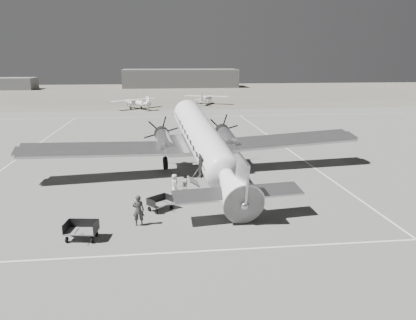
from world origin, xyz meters
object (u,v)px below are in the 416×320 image
object	(u,v)px
ramp_agent	(185,192)
passenger	(174,184)
dc3_airliner	(205,145)
light_plane_right	(206,99)
light_plane_left	(137,104)
ground_crew	(138,210)
hangar_main	(180,78)
shed_secondary	(8,84)
baggage_cart_near	(160,203)
baggage_cart_far	(82,231)

from	to	relation	value
ramp_agent	passenger	world-z (taller)	ramp_agent
dc3_airliner	light_plane_right	world-z (taller)	dc3_airliner
light_plane_left	light_plane_right	bearing A→B (deg)	-11.55
light_plane_left	ground_crew	size ratio (longest dim) A/B	5.37
hangar_main	passenger	world-z (taller)	hangar_main
shed_secondary	light_plane_left	xyz separation A→B (m)	(47.27, -62.34, -0.87)
baggage_cart_near	passenger	world-z (taller)	passenger
light_plane_left	baggage_cart_near	world-z (taller)	light_plane_left
baggage_cart_near	ramp_agent	world-z (taller)	ramp_agent
dc3_airliner	passenger	size ratio (longest dim) A/B	20.00
light_plane_right	ramp_agent	bearing A→B (deg)	-77.09
light_plane_left	hangar_main	bearing A→B (deg)	42.25
light_plane_right	ground_crew	size ratio (longest dim) A/B	5.29
light_plane_right	baggage_cart_far	bearing A→B (deg)	-81.49
ground_crew	shed_secondary	bearing A→B (deg)	-68.51
baggage_cart_near	passenger	size ratio (longest dim) A/B	1.10
light_plane_left	ramp_agent	distance (m)	59.22
baggage_cart_near	ground_crew	size ratio (longest dim) A/B	0.86
hangar_main	light_plane_right	distance (m)	59.99
hangar_main	shed_secondary	size ratio (longest dim) A/B	2.33
dc3_airliner	ground_crew	xyz separation A→B (m)	(-5.35, -9.79, -2.02)
dc3_airliner	baggage_cart_near	world-z (taller)	dc3_airliner
shed_secondary	ramp_agent	distance (m)	132.65
light_plane_left	passenger	size ratio (longest dim) A/B	6.82
dc3_airliner	light_plane_right	size ratio (longest dim) A/B	2.97
baggage_cart_near	passenger	distance (m)	3.66
baggage_cart_near	ground_crew	bearing A→B (deg)	-157.00
baggage_cart_far	dc3_airliner	bearing A→B (deg)	61.97
baggage_cart_near	ramp_agent	distance (m)	2.25
hangar_main	ground_crew	xyz separation A→B (m)	(-9.30, -129.94, -2.29)
baggage_cart_far	ramp_agent	xyz separation A→B (m)	(6.43, 5.48, 0.34)
shed_secondary	baggage_cart_near	xyz separation A→B (m)	(52.06, -122.43, -1.51)
shed_secondary	dc3_airliner	world-z (taller)	dc3_airliner
shed_secondary	baggage_cart_far	world-z (taller)	shed_secondary
passenger	ground_crew	bearing A→B (deg)	144.75
baggage_cart_far	passenger	xyz separation A→B (m)	(5.71, 7.72, 0.25)
dc3_airliner	ground_crew	world-z (taller)	dc3_airliner
shed_secondary	baggage_cart_far	bearing A→B (deg)	-69.45
passenger	ramp_agent	bearing A→B (deg)	-174.83
ramp_agent	hangar_main	bearing A→B (deg)	-4.66
shed_secondary	baggage_cart_near	world-z (taller)	shed_secondary
hangar_main	dc3_airliner	size ratio (longest dim) A/B	1.32
light_plane_right	hangar_main	bearing A→B (deg)	113.45
dc3_airliner	light_plane_left	xyz separation A→B (m)	(-8.77, 52.81, -1.91)
dc3_airliner	light_plane_left	bearing A→B (deg)	92.48
dc3_airliner	passenger	distance (m)	5.26
ramp_agent	dc3_airliner	bearing A→B (deg)	-21.37
shed_secondary	baggage_cart_far	distance (m)	135.28
passenger	dc3_airliner	bearing A→B (deg)	-49.54
ground_crew	baggage_cart_far	bearing A→B (deg)	27.70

